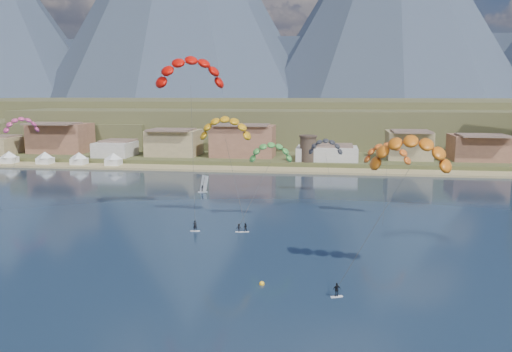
# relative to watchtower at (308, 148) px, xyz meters

# --- Properties ---
(ground) EXTENTS (2400.00, 2400.00, 0.00)m
(ground) POSITION_rel_watchtower_xyz_m (-5.00, -114.00, -6.37)
(ground) COLOR black
(ground) RESTS_ON ground
(beach) EXTENTS (2200.00, 12.00, 0.90)m
(beach) POSITION_rel_watchtower_xyz_m (-5.00, -8.00, -6.12)
(beach) COLOR tan
(beach) RESTS_ON ground
(land) EXTENTS (2200.00, 900.00, 4.00)m
(land) POSITION_rel_watchtower_xyz_m (-5.00, 446.00, -6.37)
(land) COLOR brown
(land) RESTS_ON ground
(foothills) EXTENTS (940.00, 210.00, 18.00)m
(foothills) POSITION_rel_watchtower_xyz_m (17.39, 118.47, 2.71)
(foothills) COLOR brown
(foothills) RESTS_ON ground
(mountain_ridge) EXTENTS (2060.00, 480.00, 400.00)m
(mountain_ridge) POSITION_rel_watchtower_xyz_m (-19.60, 709.65, 143.94)
(mountain_ridge) COLOR #2F3A4E
(mountain_ridge) RESTS_ON ground
(town) EXTENTS (400.00, 24.00, 12.00)m
(town) POSITION_rel_watchtower_xyz_m (-45.00, 8.00, 1.63)
(town) COLOR beige
(town) RESTS_ON ground
(watchtower) EXTENTS (5.82, 5.82, 8.60)m
(watchtower) POSITION_rel_watchtower_xyz_m (0.00, 0.00, 0.00)
(watchtower) COLOR #47382D
(watchtower) RESTS_ON ground
(beach_tents) EXTENTS (43.40, 6.40, 5.00)m
(beach_tents) POSITION_rel_watchtower_xyz_m (-81.25, -8.00, -2.66)
(beach_tents) COLOR white
(beach_tents) RESTS_ON ground
(kitesurfer_red) EXTENTS (14.77, 17.44, 32.64)m
(kitesurfer_red) POSITION_rel_watchtower_xyz_m (-19.25, -71.17, 22.59)
(kitesurfer_red) COLOR silver
(kitesurfer_red) RESTS_ON ground
(kitesurfer_yellow) EXTENTS (11.38, 12.50, 21.66)m
(kitesurfer_yellow) POSITION_rel_watchtower_xyz_m (-12.30, -72.47, 11.82)
(kitesurfer_yellow) COLOR silver
(kitesurfer_yellow) RESTS_ON ground
(kitesurfer_orange) EXTENTS (15.67, 13.33, 21.63)m
(kitesurfer_orange) POSITION_rel_watchtower_xyz_m (18.03, -100.30, 10.76)
(kitesurfer_orange) COLOR silver
(kitesurfer_orange) RESTS_ON ground
(kitesurfer_green) EXTENTS (9.54, 12.08, 16.98)m
(kitesurfer_green) POSITION_rel_watchtower_xyz_m (-3.56, -72.99, 7.23)
(kitesurfer_green) COLOR silver
(kitesurfer_green) RESTS_ON ground
(distant_kite_pink) EXTENTS (9.13, 8.73, 19.49)m
(distant_kite_pink) POSITION_rel_watchtower_xyz_m (-72.86, -42.68, 10.15)
(distant_kite_pink) COLOR #262626
(distant_kite_pink) RESTS_ON ground
(distant_kite_dark) EXTENTS (8.59, 5.72, 15.15)m
(distant_kite_dark) POSITION_rel_watchtower_xyz_m (6.27, -42.73, 5.56)
(distant_kite_dark) COLOR #262626
(distant_kite_dark) RESTS_ON ground
(distant_kite_orange) EXTENTS (9.88, 6.70, 16.59)m
(distant_kite_orange) POSITION_rel_watchtower_xyz_m (18.47, -66.72, 6.94)
(distant_kite_orange) COLOR #262626
(distant_kite_orange) RESTS_ON ground
(windsurfer) EXTENTS (2.40, 2.65, 4.12)m
(windsurfer) POSITION_rel_watchtower_xyz_m (-23.28, -46.60, -5.06)
(windsurfer) COLOR silver
(windsurfer) RESTS_ON ground
(buoy) EXTENTS (0.69, 0.69, 0.69)m
(buoy) POSITION_rel_watchtower_xyz_m (-0.55, -107.24, -6.25)
(buoy) COLOR yellow
(buoy) RESTS_ON ground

